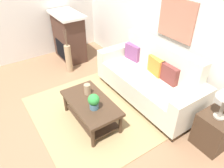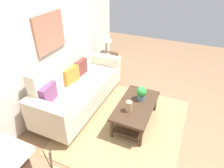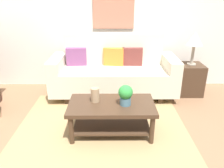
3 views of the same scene
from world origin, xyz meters
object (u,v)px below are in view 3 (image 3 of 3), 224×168
at_px(couch, 114,72).
at_px(potted_plant_tabletop, 125,94).
at_px(throw_pillow_plum, 76,57).
at_px(side_table, 189,79).
at_px(coffee_table, 112,111).
at_px(throw_pillow_orange, 114,57).
at_px(tabletop_vase, 95,95).
at_px(framed_painting, 114,9).
at_px(table_lamp, 195,40).
at_px(throw_pillow_maroon, 132,57).

relative_size(couch, potted_plant_tabletop, 8.27).
bearing_deg(potted_plant_tabletop, couch, 95.82).
height_order(throw_pillow_plum, side_table, throw_pillow_plum).
bearing_deg(coffee_table, couch, 87.90).
bearing_deg(throw_pillow_orange, side_table, -4.34).
height_order(tabletop_vase, side_table, tabletop_vase).
bearing_deg(couch, framed_painting, 90.00).
relative_size(tabletop_vase, framed_painting, 0.25).
bearing_deg(tabletop_vase, table_lamp, 35.87).
height_order(throw_pillow_orange, side_table, throw_pillow_orange).
bearing_deg(potted_plant_tabletop, throw_pillow_maroon, 81.49).
bearing_deg(side_table, throw_pillow_plum, 177.07).
relative_size(coffee_table, tabletop_vase, 5.90).
distance_m(throw_pillow_orange, coffee_table, 1.40).
relative_size(throw_pillow_orange, tabletop_vase, 1.93).
bearing_deg(throw_pillow_maroon, throw_pillow_orange, 180.00).
bearing_deg(side_table, framed_painting, 162.13).
bearing_deg(throw_pillow_plum, throw_pillow_orange, 0.00).
height_order(tabletop_vase, potted_plant_tabletop, potted_plant_tabletop).
height_order(potted_plant_tabletop, table_lamp, table_lamp).
relative_size(throw_pillow_maroon, framed_painting, 0.48).
distance_m(table_lamp, framed_painting, 1.53).
xyz_separation_m(throw_pillow_maroon, coffee_table, (-0.38, -1.35, -0.37)).
bearing_deg(couch, throw_pillow_orange, 90.00).
bearing_deg(throw_pillow_orange, framed_painting, 90.00).
relative_size(potted_plant_tabletop, table_lamp, 0.46).
bearing_deg(potted_plant_tabletop, side_table, 45.57).
distance_m(throw_pillow_orange, tabletop_vase, 1.33).
bearing_deg(throw_pillow_maroon, side_table, -5.73).
bearing_deg(throw_pillow_plum, coffee_table, -65.19).
xyz_separation_m(couch, framed_painting, (0.00, 0.47, 1.04)).
bearing_deg(framed_painting, table_lamp, -17.87).
bearing_deg(potted_plant_tabletop, throw_pillow_plum, 120.01).
bearing_deg(throw_pillow_plum, couch, -10.64).
height_order(throw_pillow_orange, tabletop_vase, throw_pillow_orange).
height_order(couch, throw_pillow_plum, couch).
distance_m(tabletop_vase, table_lamp, 2.08).
xyz_separation_m(tabletop_vase, framed_painting, (0.26, 1.63, 0.95)).
distance_m(side_table, framed_painting, 1.88).
xyz_separation_m(couch, throw_pillow_plum, (-0.67, 0.13, 0.25)).
bearing_deg(tabletop_vase, framed_painting, 81.06).
xyz_separation_m(couch, side_table, (1.38, 0.02, -0.15)).
bearing_deg(side_table, coffee_table, -138.82).
xyz_separation_m(tabletop_vase, table_lamp, (1.64, 1.19, 0.47)).
relative_size(throw_pillow_orange, throw_pillow_maroon, 1.00).
xyz_separation_m(throw_pillow_plum, table_lamp, (2.06, -0.11, 0.31)).
height_order(throw_pillow_maroon, coffee_table, throw_pillow_maroon).
relative_size(throw_pillow_plum, throw_pillow_orange, 1.00).
height_order(throw_pillow_plum, throw_pillow_maroon, same).
height_order(throw_pillow_maroon, side_table, throw_pillow_maroon).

